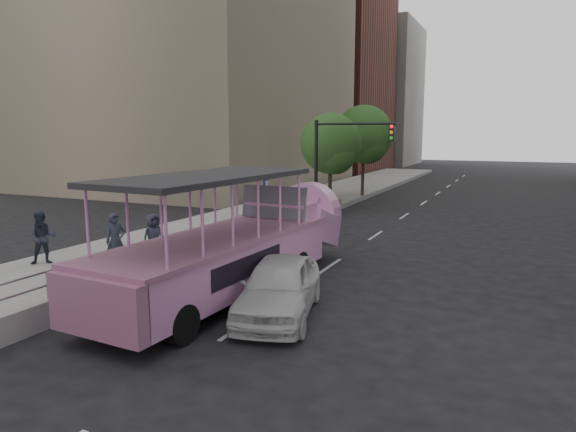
# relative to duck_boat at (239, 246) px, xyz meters

# --- Properties ---
(ground) EXTENTS (160.00, 160.00, 0.00)m
(ground) POSITION_rel_duck_boat_xyz_m (0.54, -0.49, -1.29)
(ground) COLOR black
(sidewalk) EXTENTS (5.50, 80.00, 0.30)m
(sidewalk) POSITION_rel_duck_boat_xyz_m (-5.21, 9.51, -1.14)
(sidewalk) COLOR #A4A49E
(sidewalk) RESTS_ON ground
(kerb_wall) EXTENTS (0.24, 30.00, 0.36)m
(kerb_wall) POSITION_rel_duck_boat_xyz_m (-2.58, 1.51, -0.81)
(kerb_wall) COLOR gray
(kerb_wall) RESTS_ON sidewalk
(guardrail) EXTENTS (0.07, 22.00, 0.71)m
(guardrail) POSITION_rel_duck_boat_xyz_m (-2.58, 1.51, -0.14)
(guardrail) COLOR #A9A9AE
(guardrail) RESTS_ON kerb_wall
(duck_boat) EXTENTS (3.09, 10.57, 3.47)m
(duck_boat) POSITION_rel_duck_boat_xyz_m (0.00, 0.00, 0.00)
(duck_boat) COLOR black
(duck_boat) RESTS_ON ground
(car) EXTENTS (2.77, 4.63, 1.48)m
(car) POSITION_rel_duck_boat_xyz_m (2.04, -1.56, -0.55)
(car) COLOR silver
(car) RESTS_ON ground
(pedestrian_near) EXTENTS (0.68, 0.77, 1.78)m
(pedestrian_near) POSITION_rel_duck_boat_xyz_m (-4.07, -0.67, -0.10)
(pedestrian_near) COLOR #2A2F3E
(pedestrian_near) RESTS_ON sidewalk
(pedestrian_mid) EXTENTS (1.06, 1.07, 1.74)m
(pedestrian_mid) POSITION_rel_duck_boat_xyz_m (-6.70, -1.16, -0.12)
(pedestrian_mid) COLOR #2A2F3E
(pedestrian_mid) RESTS_ON sidewalk
(pedestrian_far) EXTENTS (0.73, 0.90, 1.59)m
(pedestrian_far) POSITION_rel_duck_boat_xyz_m (-3.74, 0.73, -0.19)
(pedestrian_far) COLOR #2A2F3E
(pedestrian_far) RESTS_ON sidewalk
(parking_sign) EXTENTS (0.10, 0.61, 2.73)m
(parking_sign) POSITION_rel_duck_boat_xyz_m (-2.46, 6.56, 0.43)
(parking_sign) COLOR black
(parking_sign) RESTS_ON ground
(traffic_signal) EXTENTS (4.20, 0.32, 5.20)m
(traffic_signal) POSITION_rel_duck_boat_xyz_m (-1.17, 12.01, 2.21)
(traffic_signal) COLOR black
(traffic_signal) RESTS_ON ground
(street_tree_near) EXTENTS (3.52, 3.52, 5.72)m
(street_tree_near) POSITION_rel_duck_boat_xyz_m (-2.76, 15.43, 2.53)
(street_tree_near) COLOR #3D271B
(street_tree_near) RESTS_ON ground
(street_tree_far) EXTENTS (3.97, 3.97, 6.45)m
(street_tree_far) POSITION_rel_duck_boat_xyz_m (-2.56, 21.43, 3.02)
(street_tree_far) COLOR #3D271B
(street_tree_far) RESTS_ON ground
(midrise_brick) EXTENTS (18.00, 16.00, 26.00)m
(midrise_brick) POSITION_rel_duck_boat_xyz_m (-17.46, 47.51, 11.71)
(midrise_brick) COLOR brown
(midrise_brick) RESTS_ON ground
(midrise_stone_b) EXTENTS (16.00, 14.00, 20.00)m
(midrise_stone_b) POSITION_rel_duck_boat_xyz_m (-15.46, 63.51, 8.71)
(midrise_stone_b) COLOR gray
(midrise_stone_b) RESTS_ON ground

